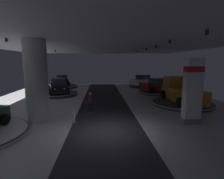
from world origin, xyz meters
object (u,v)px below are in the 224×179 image
object	(u,v)px
display_car_deep_left	(62,81)
visitor_walking_near	(90,100)
brand_sign_pylon	(193,90)
display_platform_deep_left	(62,86)
display_platform_far_left	(59,94)
display_platform_far_right	(158,92)
display_car_far_left	(58,86)
display_car_far_right	(159,85)
pickup_truck_mid_right	(181,92)
display_platform_deep_right	(142,86)
display_car_deep_right	(142,81)
column_left	(37,81)
display_platform_mid_right	(182,103)

from	to	relation	value
display_car_deep_left	visitor_walking_near	world-z (taller)	display_car_deep_left
brand_sign_pylon	display_platform_deep_left	size ratio (longest dim) A/B	0.88
display_platform_far_left	brand_sign_pylon	bearing A→B (deg)	-43.74
display_platform_deep_left	display_platform_far_left	xyz separation A→B (m)	(0.98, -6.68, 0.02)
display_platform_far_right	display_car_far_left	bearing A→B (deg)	-176.31
display_car_far_right	display_platform_deep_left	xyz separation A→B (m)	(-13.61, 5.84, -0.85)
display_car_far_left	visitor_walking_near	world-z (taller)	display_car_far_left
display_platform_far_left	pickup_truck_mid_right	bearing A→B (deg)	-22.43
display_car_deep_left	display_platform_deep_right	bearing A→B (deg)	0.69
display_platform_far_right	brand_sign_pylon	bearing A→B (deg)	-98.13
display_car_far_right	display_car_deep_right	world-z (taller)	display_car_far_right
display_platform_deep_left	display_car_deep_right	size ratio (longest dim) A/B	1.10
column_left	display_car_deep_right	bearing A→B (deg)	55.20
pickup_truck_mid_right	display_platform_deep_right	distance (m)	12.22
display_car_deep_left	visitor_walking_near	xyz separation A→B (m)	(5.24, -13.96, -0.18)
display_platform_deep_right	display_platform_far_left	world-z (taller)	display_platform_far_left
display_car_far_right	display_car_far_left	distance (m)	12.67
column_left	display_platform_mid_right	size ratio (longest dim) A/B	0.97
display_platform_deep_left	display_car_deep_left	bearing A→B (deg)	105.11
display_platform_far_left	display_platform_deep_left	bearing A→B (deg)	98.35
display_platform_mid_right	display_car_far_right	bearing A→B (deg)	91.54
column_left	display_platform_mid_right	distance (m)	12.84
display_car_far_left	pickup_truck_mid_right	bearing A→B (deg)	-22.53
display_car_far_right	column_left	bearing A→B (deg)	-139.67
display_car_deep_right	display_platform_far_left	distance (m)	13.83
brand_sign_pylon	display_platform_far_right	world-z (taller)	brand_sign_pylon
display_platform_mid_right	display_car_deep_left	world-z (taller)	display_car_deep_left
display_car_far_right	display_car_far_left	size ratio (longest dim) A/B	1.00
display_car_far_right	display_car_deep_left	xyz separation A→B (m)	(-13.62, 5.87, 0.06)
pickup_truck_mid_right	display_platform_deep_right	size ratio (longest dim) A/B	1.17
display_car_far_left	column_left	bearing A→B (deg)	-85.20
column_left	display_platform_deep_right	size ratio (longest dim) A/B	1.20
pickup_truck_mid_right	display_car_deep_right	size ratio (longest dim) A/B	1.21
display_car_deep_left	visitor_walking_near	bearing A→B (deg)	-69.43
display_car_deep_right	visitor_walking_near	bearing A→B (deg)	-118.62
display_car_far_right	display_car_far_left	xyz separation A→B (m)	(-12.64, -0.81, 0.09)
display_platform_mid_right	column_left	bearing A→B (deg)	-163.22
display_platform_mid_right	display_platform_far_right	distance (m)	6.45
display_platform_mid_right	display_platform_deep_right	bearing A→B (deg)	93.96
display_car_far_right	display_platform_far_left	xyz separation A→B (m)	(-12.63, -0.84, -0.83)
visitor_walking_near	display_car_far_right	bearing A→B (deg)	44.01
display_platform_mid_right	display_platform_deep_right	size ratio (longest dim) A/B	1.24
display_platform_mid_right	display_platform_deep_left	world-z (taller)	display_platform_deep_left
display_platform_mid_right	pickup_truck_mid_right	xyz separation A→B (m)	(-0.01, 0.32, 1.04)
display_car_far_right	display_platform_deep_right	world-z (taller)	display_car_far_right
brand_sign_pylon	display_platform_far_left	xyz separation A→B (m)	(-11.03, 10.56, -2.01)
column_left	display_car_deep_left	world-z (taller)	column_left
column_left	display_car_deep_right	distance (m)	19.70
display_car_far_right	display_car_deep_right	xyz separation A→B (m)	(-0.67, 6.04, -0.04)
display_car_far_right	display_car_far_left	bearing A→B (deg)	-176.34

